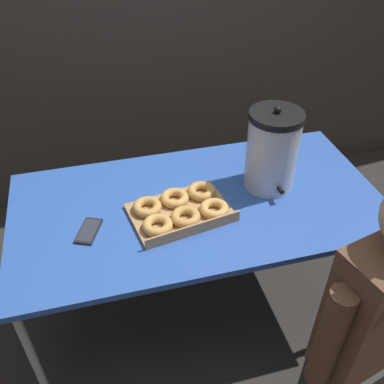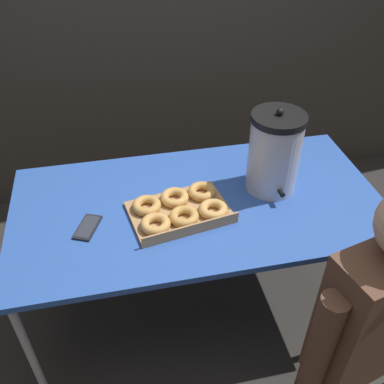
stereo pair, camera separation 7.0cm
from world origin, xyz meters
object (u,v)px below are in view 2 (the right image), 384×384
object	(u,v)px
cell_phone	(88,227)
person_seated	(368,333)
donut_box	(180,209)
coffee_urn	(274,152)

from	to	relation	value
cell_phone	person_seated	bearing A→B (deg)	-8.95
person_seated	donut_box	bearing A→B (deg)	-61.19
donut_box	cell_phone	xyz separation A→B (m)	(-0.38, -0.01, -0.02)
donut_box	cell_phone	size ratio (longest dim) A/B	2.77
donut_box	person_seated	world-z (taller)	person_seated
donut_box	coffee_urn	world-z (taller)	coffee_urn
person_seated	cell_phone	bearing A→B (deg)	-46.23
donut_box	coffee_urn	size ratio (longest dim) A/B	1.15
coffee_urn	cell_phone	xyz separation A→B (m)	(-0.80, -0.11, -0.17)
donut_box	person_seated	xyz separation A→B (m)	(0.55, -0.60, -0.16)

